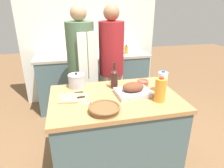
% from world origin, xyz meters
% --- Properties ---
extents(ground_plane, '(12.00, 12.00, 0.00)m').
position_xyz_m(ground_plane, '(0.00, 0.00, 0.00)').
color(ground_plane, brown).
extents(kitchen_island, '(1.23, 0.83, 0.89)m').
position_xyz_m(kitchen_island, '(0.00, 0.00, 0.45)').
color(kitchen_island, '#4C666B').
rests_on(kitchen_island, ground_plane).
extents(back_counter, '(1.87, 0.60, 0.93)m').
position_xyz_m(back_counter, '(0.00, 1.57, 0.46)').
color(back_counter, '#4C666B').
rests_on(back_counter, ground_plane).
extents(back_wall, '(2.37, 0.10, 2.55)m').
position_xyz_m(back_wall, '(0.00, 1.92, 1.27)').
color(back_wall, silver).
rests_on(back_wall, ground_plane).
extents(roasting_pan, '(0.35, 0.27, 0.13)m').
position_xyz_m(roasting_pan, '(0.18, -0.00, 0.94)').
color(roasting_pan, '#BCBCC1').
rests_on(roasting_pan, kitchen_island).
extents(wicker_basket, '(0.27, 0.27, 0.05)m').
position_xyz_m(wicker_basket, '(-0.15, -0.26, 0.92)').
color(wicker_basket, brown).
rests_on(wicker_basket, kitchen_island).
extents(cutting_board, '(0.29, 0.22, 0.02)m').
position_xyz_m(cutting_board, '(-0.39, 0.03, 0.90)').
color(cutting_board, tan).
rests_on(cutting_board, kitchen_island).
extents(stock_pot, '(0.18, 0.18, 0.17)m').
position_xyz_m(stock_pot, '(-0.34, 0.31, 0.96)').
color(stock_pot, '#B7B7BC').
rests_on(stock_pot, kitchen_island).
extents(mixing_bowl, '(0.12, 0.12, 0.06)m').
position_xyz_m(mixing_bowl, '(0.36, 0.20, 0.92)').
color(mixing_bowl, '#A84C38').
rests_on(mixing_bowl, kitchen_island).
extents(juice_jug, '(0.10, 0.10, 0.23)m').
position_xyz_m(juice_jug, '(0.38, -0.18, 1.00)').
color(juice_jug, orange).
rests_on(juice_jug, kitchen_island).
extents(milk_jug, '(0.09, 0.09, 0.22)m').
position_xyz_m(milk_jug, '(0.49, 0.01, 0.99)').
color(milk_jug, white).
rests_on(milk_jug, kitchen_island).
extents(wine_bottle_green, '(0.07, 0.07, 0.28)m').
position_xyz_m(wine_bottle_green, '(0.04, 0.20, 1.00)').
color(wine_bottle_green, '#381E19').
rests_on(wine_bottle_green, kitchen_island).
extents(wine_glass_left, '(0.07, 0.07, 0.12)m').
position_xyz_m(wine_glass_left, '(0.07, 0.32, 0.97)').
color(wine_glass_left, silver).
rests_on(wine_glass_left, kitchen_island).
extents(knife_chef, '(0.24, 0.05, 0.01)m').
position_xyz_m(knife_chef, '(-0.40, 0.16, 0.89)').
color(knife_chef, '#B7B7BC').
rests_on(knife_chef, kitchen_island).
extents(knife_paring, '(0.20, 0.06, 0.01)m').
position_xyz_m(knife_paring, '(-0.38, 0.00, 0.91)').
color(knife_paring, '#B7B7BC').
rests_on(knife_paring, cutting_board).
extents(knife_bread, '(0.18, 0.10, 0.01)m').
position_xyz_m(knife_bread, '(-0.27, -0.09, 0.89)').
color(knife_bread, '#B7B7BC').
rests_on(knife_bread, kitchen_island).
extents(condiment_bottle_tall, '(0.06, 0.06, 0.14)m').
position_xyz_m(condiment_bottle_tall, '(0.56, 1.48, 0.99)').
color(condiment_bottle_tall, '#B28E2D').
rests_on(condiment_bottle_tall, back_counter).
extents(condiment_bottle_short, '(0.07, 0.07, 0.16)m').
position_xyz_m(condiment_bottle_short, '(0.31, 1.73, 1.00)').
color(condiment_bottle_short, maroon).
rests_on(condiment_bottle_short, back_counter).
extents(condiment_bottle_extra, '(0.06, 0.06, 0.13)m').
position_xyz_m(condiment_bottle_extra, '(0.03, 1.70, 0.98)').
color(condiment_bottle_extra, maroon).
rests_on(condiment_bottle_extra, back_counter).
extents(person_cook_aproned, '(0.38, 0.39, 1.71)m').
position_xyz_m(person_cook_aproned, '(-0.24, 0.85, 0.95)').
color(person_cook_aproned, beige).
rests_on(person_cook_aproned, ground_plane).
extents(person_cook_guest, '(0.32, 0.32, 1.71)m').
position_xyz_m(person_cook_guest, '(0.16, 0.84, 0.95)').
color(person_cook_guest, beige).
rests_on(person_cook_guest, ground_plane).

